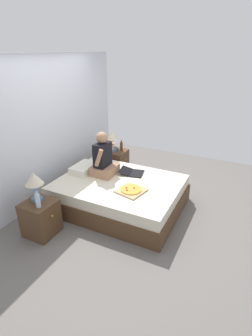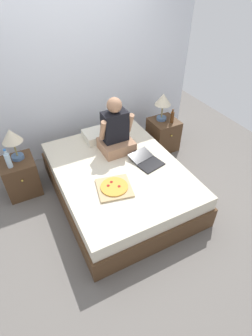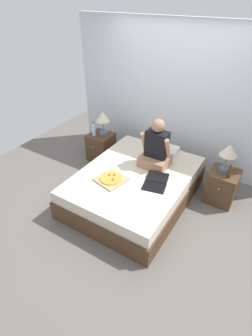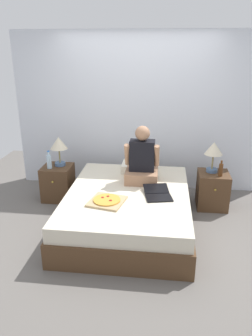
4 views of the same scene
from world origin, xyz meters
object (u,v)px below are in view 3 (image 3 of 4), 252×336
(beer_bottle, at_px, (230,172))
(person_seated, at_px, (156,149))
(nightstand_right, at_px, (222,186))
(lamp_on_right_nightstand, at_px, (229,152))
(lamp_on_left_nightstand, at_px, (103,118))
(nightstand_left, at_px, (101,147))
(laptop, at_px, (155,184))
(bed, at_px, (135,186))
(water_bottle, at_px, (94,130))
(pizza_box, at_px, (111,179))

(beer_bottle, relative_size, person_seated, 0.29)
(person_seated, bearing_deg, nightstand_right, 16.82)
(nightstand_right, distance_m, lamp_on_right_nightstand, 0.60)
(lamp_on_left_nightstand, bearing_deg, nightstand_left, -128.63)
(nightstand_right, relative_size, laptop, 1.13)
(nightstand_left, height_order, person_seated, person_seated)
(lamp_on_left_nightstand, distance_m, nightstand_right, 2.39)
(nightstand_left, xyz_separation_m, laptop, (1.56, -0.78, 0.25))
(bed, height_order, nightstand_right, nightstand_right)
(bed, relative_size, nightstand_left, 3.93)
(beer_bottle, height_order, laptop, beer_bottle)
(water_bottle, relative_size, pizza_box, 0.58)
(bed, distance_m, water_bottle, 1.45)
(nightstand_right, distance_m, pizza_box, 1.75)
(nightstand_right, bearing_deg, lamp_on_right_nightstand, 120.93)
(lamp_on_right_nightstand, bearing_deg, lamp_on_left_nightstand, 180.00)
(nightstand_left, distance_m, water_bottle, 0.40)
(nightstand_left, bearing_deg, lamp_on_left_nightstand, 51.37)
(bed, relative_size, laptop, 4.44)
(lamp_on_right_nightstand, xyz_separation_m, person_seated, (-1.00, -0.36, -0.08))
(lamp_on_left_nightstand, height_order, water_bottle, lamp_on_left_nightstand)
(water_bottle, xyz_separation_m, pizza_box, (1.04, -0.94, -0.14))
(lamp_on_left_nightstand, bearing_deg, pizza_box, -49.58)
(nightstand_right, xyz_separation_m, pizza_box, (-1.40, -1.03, 0.24))
(lamp_on_right_nightstand, bearing_deg, nightstand_left, -178.77)
(bed, relative_size, pizza_box, 4.41)
(water_bottle, bearing_deg, person_seated, -8.96)
(nightstand_left, bearing_deg, bed, -30.67)
(bed, distance_m, nightstand_right, 1.37)
(nightstand_right, xyz_separation_m, beer_bottle, (0.07, -0.10, 0.36))
(nightstand_right, bearing_deg, nightstand_left, 180.00)
(water_bottle, bearing_deg, pizza_box, -42.09)
(water_bottle, height_order, laptop, water_bottle)
(beer_bottle, bearing_deg, lamp_on_left_nightstand, 176.40)
(nightstand_left, height_order, pizza_box, pizza_box)
(water_bottle, relative_size, nightstand_right, 0.52)
(water_bottle, height_order, person_seated, person_seated)
(lamp_on_right_nightstand, bearing_deg, water_bottle, -176.67)
(lamp_on_left_nightstand, bearing_deg, beer_bottle, -3.60)
(nightstand_right, bearing_deg, laptop, -135.24)
(person_seated, distance_m, laptop, 0.59)
(beer_bottle, bearing_deg, pizza_box, -147.68)
(lamp_on_left_nightstand, bearing_deg, lamp_on_right_nightstand, 0.00)
(bed, height_order, laptop, laptop)
(person_seated, relative_size, laptop, 1.65)
(lamp_on_right_nightstand, relative_size, pizza_box, 0.95)
(nightstand_right, bearing_deg, water_bottle, -177.88)
(person_seated, bearing_deg, nightstand_left, 166.77)
(lamp_on_right_nightstand, height_order, person_seated, person_seated)
(water_bottle, bearing_deg, nightstand_left, 48.35)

